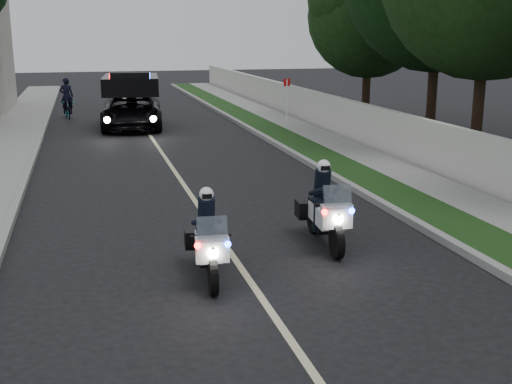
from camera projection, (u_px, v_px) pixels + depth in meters
ground at (250, 282)px, 10.55m from camera, size 120.00×120.00×0.00m
curb_right at (297, 155)px, 20.94m from camera, size 0.20×60.00×0.15m
grass_verge at (317, 154)px, 21.11m from camera, size 1.20×60.00×0.16m
sidewalk_right at (354, 152)px, 21.43m from camera, size 1.40×60.00×0.16m
property_wall at (383, 131)px, 21.52m from camera, size 0.22×60.00×1.50m
curb_left at (29, 169)px, 18.90m from camera, size 0.20×60.00×0.15m
lane_marking at (170, 164)px, 19.94m from camera, size 0.12×50.00×0.01m
police_moto_left at (209, 277)px, 10.75m from camera, size 0.78×1.82×1.51m
police_moto_right at (324, 244)px, 12.41m from camera, size 0.82×1.96×1.62m
police_suv at (133, 128)px, 27.45m from camera, size 2.88×5.41×2.54m
bicycle at (68, 118)px, 30.57m from camera, size 0.75×1.63×0.82m
cyclist at (68, 118)px, 30.57m from camera, size 0.60×0.40×1.68m
sign_post at (286, 126)px, 28.15m from camera, size 0.38×0.38×2.08m
tree_right_b at (474, 155)px, 21.38m from camera, size 7.08×7.08×11.22m
tree_right_c at (429, 139)px, 24.54m from camera, size 8.46×8.46×11.49m
tree_right_d at (365, 121)px, 29.53m from camera, size 5.58×5.58×8.98m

